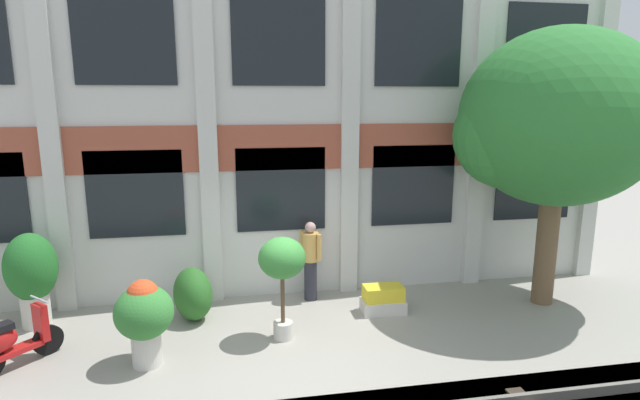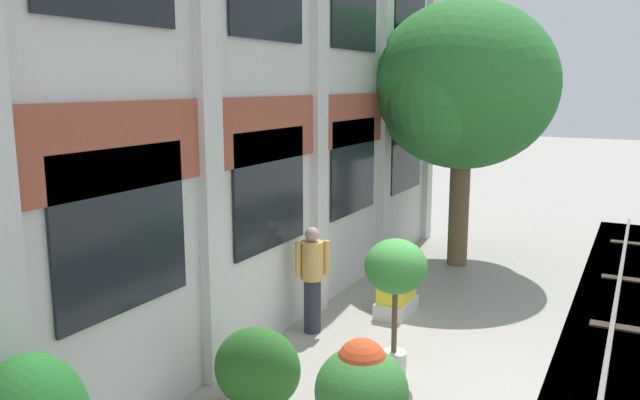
{
  "view_description": "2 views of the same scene",
  "coord_description": "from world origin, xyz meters",
  "px_view_note": "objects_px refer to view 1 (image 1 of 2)",
  "views": [
    {
      "loc": [
        -0.98,
        -7.55,
        4.07
      ],
      "look_at": [
        0.69,
        1.76,
        2.13
      ],
      "focal_mm": 28.0,
      "sensor_mm": 36.0,
      "label": 1
    },
    {
      "loc": [
        -7.37,
        -2.27,
        3.71
      ],
      "look_at": [
        0.58,
        1.89,
        2.05
      ],
      "focal_mm": 35.0,
      "sensor_mm": 36.0,
      "label": 2
    }
  ],
  "objects_px": {
    "potted_plant_glazed_jar": "(144,314)",
    "topiary_hedge": "(193,294)",
    "potted_plant_square_trough": "(383,300)",
    "scooter_near_curb": "(13,341)",
    "resident_by_doorway": "(310,258)",
    "potted_plant_terracotta_small": "(282,263)",
    "broadleaf_tree": "(558,123)",
    "potted_plant_ribbed_drum": "(32,273)"
  },
  "relations": [
    {
      "from": "potted_plant_ribbed_drum",
      "to": "topiary_hedge",
      "type": "relative_size",
      "value": 1.71
    },
    {
      "from": "scooter_near_curb",
      "to": "resident_by_doorway",
      "type": "xyz_separation_m",
      "value": [
        4.88,
        1.84,
        0.44
      ]
    },
    {
      "from": "potted_plant_square_trough",
      "to": "potted_plant_terracotta_small",
      "type": "bearing_deg",
      "value": -160.2
    },
    {
      "from": "scooter_near_curb",
      "to": "topiary_hedge",
      "type": "relative_size",
      "value": 1.04
    },
    {
      "from": "broadleaf_tree",
      "to": "potted_plant_glazed_jar",
      "type": "distance_m",
      "value": 8.08
    },
    {
      "from": "potted_plant_terracotta_small",
      "to": "resident_by_doorway",
      "type": "distance_m",
      "value": 1.82
    },
    {
      "from": "broadleaf_tree",
      "to": "potted_plant_glazed_jar",
      "type": "xyz_separation_m",
      "value": [
        -7.5,
        -1.12,
        -2.76
      ]
    },
    {
      "from": "broadleaf_tree",
      "to": "potted_plant_square_trough",
      "type": "height_order",
      "value": "broadleaf_tree"
    },
    {
      "from": "scooter_near_curb",
      "to": "topiary_hedge",
      "type": "bearing_deg",
      "value": -19.51
    },
    {
      "from": "potted_plant_ribbed_drum",
      "to": "topiary_hedge",
      "type": "height_order",
      "value": "potted_plant_ribbed_drum"
    },
    {
      "from": "potted_plant_ribbed_drum",
      "to": "scooter_near_curb",
      "type": "relative_size",
      "value": 1.64
    },
    {
      "from": "broadleaf_tree",
      "to": "potted_plant_square_trough",
      "type": "relative_size",
      "value": 6.34
    },
    {
      "from": "potted_plant_terracotta_small",
      "to": "potted_plant_glazed_jar",
      "type": "bearing_deg",
      "value": -167.19
    },
    {
      "from": "potted_plant_glazed_jar",
      "to": "potted_plant_ribbed_drum",
      "type": "xyz_separation_m",
      "value": [
        -2.19,
        1.76,
        0.18
      ]
    },
    {
      "from": "resident_by_doorway",
      "to": "potted_plant_terracotta_small",
      "type": "bearing_deg",
      "value": 22.81
    },
    {
      "from": "potted_plant_glazed_jar",
      "to": "resident_by_doorway",
      "type": "relative_size",
      "value": 0.85
    },
    {
      "from": "potted_plant_terracotta_small",
      "to": "topiary_hedge",
      "type": "bearing_deg",
      "value": 145.52
    },
    {
      "from": "potted_plant_ribbed_drum",
      "to": "broadleaf_tree",
      "type": "bearing_deg",
      "value": -3.75
    },
    {
      "from": "topiary_hedge",
      "to": "broadleaf_tree",
      "type": "bearing_deg",
      "value": -3.7
    },
    {
      "from": "potted_plant_terracotta_small",
      "to": "potted_plant_ribbed_drum",
      "type": "relative_size",
      "value": 1.03
    },
    {
      "from": "potted_plant_square_trough",
      "to": "broadleaf_tree",
      "type": "bearing_deg",
      "value": -1.61
    },
    {
      "from": "scooter_near_curb",
      "to": "potted_plant_ribbed_drum",
      "type": "bearing_deg",
      "value": 51.29
    },
    {
      "from": "potted_plant_ribbed_drum",
      "to": "resident_by_doorway",
      "type": "distance_m",
      "value": 5.1
    },
    {
      "from": "potted_plant_terracotta_small",
      "to": "resident_by_doorway",
      "type": "height_order",
      "value": "potted_plant_terracotta_small"
    },
    {
      "from": "scooter_near_curb",
      "to": "broadleaf_tree",
      "type": "bearing_deg",
      "value": -41.32
    },
    {
      "from": "broadleaf_tree",
      "to": "topiary_hedge",
      "type": "distance_m",
      "value": 7.58
    },
    {
      "from": "potted_plant_square_trough",
      "to": "scooter_near_curb",
      "type": "relative_size",
      "value": 0.8
    },
    {
      "from": "potted_plant_square_trough",
      "to": "topiary_hedge",
      "type": "height_order",
      "value": "topiary_hedge"
    },
    {
      "from": "potted_plant_glazed_jar",
      "to": "topiary_hedge",
      "type": "xyz_separation_m",
      "value": [
        0.6,
        1.57,
        -0.34
      ]
    },
    {
      "from": "potted_plant_square_trough",
      "to": "scooter_near_curb",
      "type": "bearing_deg",
      "value": -171.1
    },
    {
      "from": "potted_plant_glazed_jar",
      "to": "resident_by_doorway",
      "type": "height_order",
      "value": "resident_by_doorway"
    },
    {
      "from": "potted_plant_terracotta_small",
      "to": "potted_plant_glazed_jar",
      "type": "relative_size",
      "value": 1.3
    },
    {
      "from": "potted_plant_ribbed_drum",
      "to": "potted_plant_glazed_jar",
      "type": "bearing_deg",
      "value": -38.82
    },
    {
      "from": "potted_plant_square_trough",
      "to": "potted_plant_glazed_jar",
      "type": "distance_m",
      "value": 4.4
    },
    {
      "from": "potted_plant_square_trough",
      "to": "potted_plant_glazed_jar",
      "type": "height_order",
      "value": "potted_plant_glazed_jar"
    },
    {
      "from": "potted_plant_square_trough",
      "to": "topiary_hedge",
      "type": "xyz_separation_m",
      "value": [
        -3.58,
        0.35,
        0.24
      ]
    },
    {
      "from": "potted_plant_terracotta_small",
      "to": "potted_plant_square_trough",
      "type": "bearing_deg",
      "value": 19.8
    },
    {
      "from": "resident_by_doorway",
      "to": "topiary_hedge",
      "type": "bearing_deg",
      "value": -29.8
    },
    {
      "from": "potted_plant_terracotta_small",
      "to": "scooter_near_curb",
      "type": "distance_m",
      "value": 4.25
    },
    {
      "from": "broadleaf_tree",
      "to": "scooter_near_curb",
      "type": "bearing_deg",
      "value": -174.75
    },
    {
      "from": "potted_plant_glazed_jar",
      "to": "scooter_near_curb",
      "type": "bearing_deg",
      "value": 172.71
    },
    {
      "from": "potted_plant_glazed_jar",
      "to": "topiary_hedge",
      "type": "relative_size",
      "value": 1.36
    }
  ]
}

